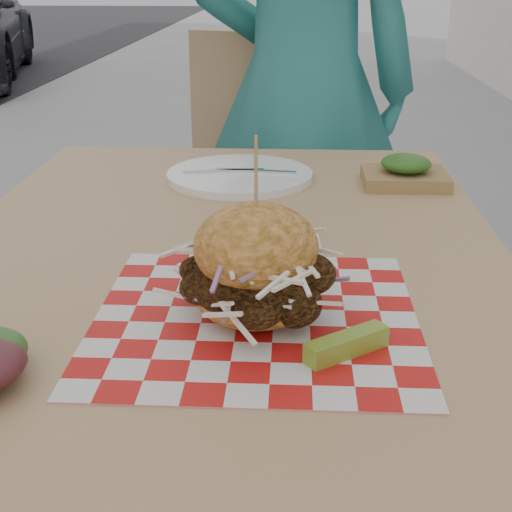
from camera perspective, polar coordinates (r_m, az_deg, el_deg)
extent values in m
imported|color=teal|center=(1.89, 3.70, 13.21)|extent=(0.62, 0.43, 1.65)
cube|color=tan|center=(1.00, -2.82, -0.65)|extent=(0.80, 1.20, 0.04)
cylinder|color=#333338|center=(1.70, -12.30, -5.02)|extent=(0.05, 0.05, 0.71)
cylinder|color=#333338|center=(1.66, 11.12, -5.60)|extent=(0.05, 0.05, 0.71)
cube|color=tan|center=(1.98, 0.00, 2.45)|extent=(0.53, 0.53, 0.04)
cube|color=tan|center=(2.09, 2.09, 10.65)|extent=(0.41, 0.17, 0.50)
cylinder|color=#333338|center=(1.99, -6.78, -4.92)|extent=(0.03, 0.03, 0.43)
cylinder|color=#333338|center=(1.86, 3.09, -6.83)|extent=(0.03, 0.03, 0.43)
cylinder|color=#333338|center=(2.28, -2.50, -1.12)|extent=(0.03, 0.03, 0.43)
cylinder|color=#333338|center=(2.17, 6.20, -2.52)|extent=(0.03, 0.03, 0.43)
cube|color=red|center=(0.80, 0.00, -4.89)|extent=(0.36, 0.36, 0.00)
ellipsoid|color=#E58F40|center=(0.79, 0.00, -3.32)|extent=(0.13, 0.13, 0.05)
ellipsoid|color=brown|center=(0.79, 0.00, -2.12)|extent=(0.15, 0.14, 0.07)
ellipsoid|color=#E58F40|center=(0.77, 0.00, 0.74)|extent=(0.14, 0.14, 0.10)
cylinder|color=tan|center=(0.75, 0.00, 5.78)|extent=(0.00, 0.00, 0.10)
cube|color=olive|center=(0.73, 7.27, -7.04)|extent=(0.09, 0.07, 0.02)
cylinder|color=white|center=(1.33, -1.32, 6.45)|extent=(0.27, 0.27, 0.01)
cube|color=silver|center=(1.33, -2.62, 6.84)|extent=(0.15, 0.03, 0.00)
cube|color=silver|center=(1.32, -0.02, 6.81)|extent=(0.15, 0.03, 0.00)
cube|color=olive|center=(1.32, 11.82, 6.11)|extent=(0.15, 0.12, 0.02)
ellipsoid|color=#1B4714|center=(1.31, 11.92, 7.27)|extent=(0.09, 0.09, 0.03)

